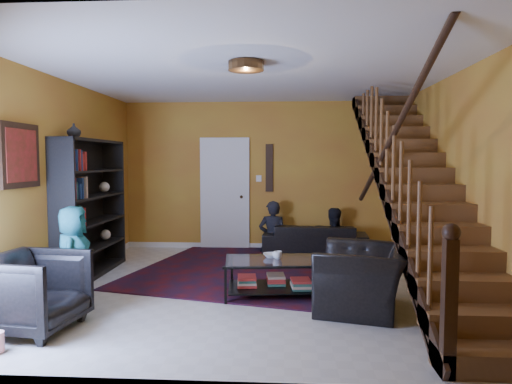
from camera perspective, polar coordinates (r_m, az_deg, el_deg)
floor at (r=6.18m, az=-0.59°, el=-11.95°), size 5.50×5.50×0.00m
room at (r=7.64m, az=-9.99°, el=-8.51°), size 5.50×5.50×5.50m
staircase at (r=6.17m, az=19.47°, el=1.00°), size 0.95×5.02×3.18m
bookshelf at (r=7.15m, az=-19.86°, el=-2.13°), size 0.35×1.80×2.00m
door at (r=8.75m, az=-3.91°, el=-0.42°), size 0.82×0.05×2.05m
framed_picture at (r=5.85m, az=-27.38°, el=4.07°), size 0.04×0.74×0.74m
wall_hanging at (r=8.66m, az=1.67°, el=3.02°), size 0.14×0.03×0.90m
ceiling_fixture at (r=5.25m, az=-1.26°, el=15.46°), size 0.40×0.40×0.10m
rug at (r=7.38m, az=0.68°, el=-9.21°), size 4.24×4.60×0.02m
sofa at (r=8.37m, az=7.37°, el=-5.85°), size 1.90×0.86×0.54m
armchair_left at (r=5.12m, az=-26.05°, el=-11.16°), size 0.96×0.94×0.79m
armchair_right at (r=5.39m, az=13.13°, el=-10.47°), size 1.21×1.31×0.72m
person_adult_a at (r=8.40m, az=2.10°, el=-5.89°), size 0.51×0.34×1.41m
person_adult_b at (r=8.46m, az=9.55°, el=-6.31°), size 0.65×0.52×1.29m
person_child at (r=5.60m, az=-21.88°, el=-7.67°), size 0.48×0.64×1.19m
coffee_table at (r=5.76m, az=2.48°, el=-10.33°), size 1.30×0.84×0.47m
cup_a at (r=5.74m, az=2.67°, el=-7.91°), size 0.12×0.12×0.09m
cup_b at (r=5.74m, az=2.75°, el=-7.88°), size 0.13×0.13×0.10m
bowl at (r=5.81m, az=1.97°, el=-7.94°), size 0.25×0.25×0.05m
vase at (r=6.67m, az=-21.81°, el=7.14°), size 0.18×0.18×0.19m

